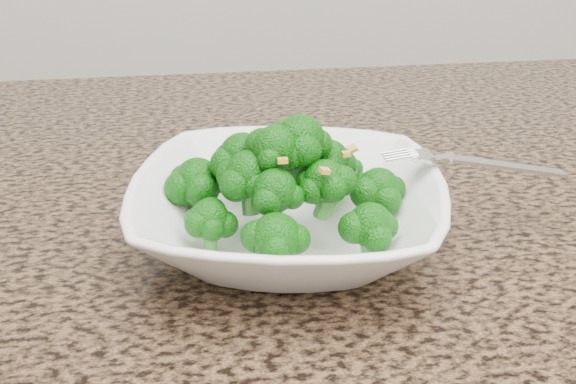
{
  "coord_description": "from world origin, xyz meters",
  "views": [
    {
      "loc": [
        -0.21,
        -0.23,
        1.2
      ],
      "look_at": [
        -0.14,
        0.29,
        0.95
      ],
      "focal_mm": 45.0,
      "sensor_mm": 36.0,
      "label": 1
    }
  ],
  "objects": [
    {
      "name": "granite_counter",
      "position": [
        0.0,
        0.3,
        0.89
      ],
      "size": [
        1.64,
        1.04,
        0.03
      ],
      "primitive_type": "cube",
      "color": "brown",
      "rests_on": "cabinet"
    },
    {
      "name": "garlic_topping",
      "position": [
        -0.14,
        0.29,
        1.04
      ],
      "size": [
        0.13,
        0.13,
        0.01
      ],
      "primitive_type": null,
      "color": "yellow",
      "rests_on": "broccoli_pile"
    },
    {
      "name": "fork",
      "position": [
        -0.0,
        0.3,
        0.97
      ],
      "size": [
        0.18,
        0.04,
        0.01
      ],
      "primitive_type": null,
      "rotation": [
        0.0,
        0.0,
        0.04
      ],
      "color": "silver",
      "rests_on": "bowl"
    },
    {
      "name": "bowl",
      "position": [
        -0.14,
        0.29,
        0.93
      ],
      "size": [
        0.3,
        0.3,
        0.06
      ],
      "primitive_type": "imported",
      "rotation": [
        0.0,
        0.0,
        -0.19
      ],
      "color": "white",
      "rests_on": "granite_counter"
    },
    {
      "name": "broccoli_pile",
      "position": [
        -0.14,
        0.29,
        1.0
      ],
      "size": [
        0.22,
        0.22,
        0.07
      ],
      "primitive_type": null,
      "color": "#10650B",
      "rests_on": "bowl"
    }
  ]
}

